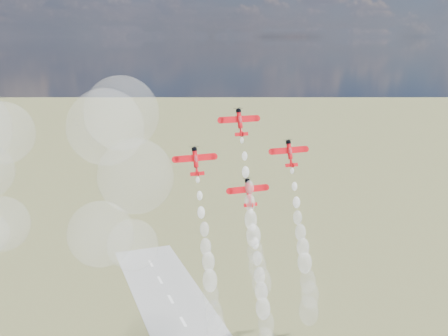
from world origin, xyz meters
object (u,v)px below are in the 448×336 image
Objects in this scene: plane_left at (196,161)px; plane_right at (290,153)px; plane_lead at (240,122)px; plane_slot at (249,192)px.

plane_right is (28.43, 0.00, 0.00)m from plane_left.
plane_lead is 1.00× the size of plane_slot.
plane_slot is (14.21, -3.49, -9.32)m from plane_left.
plane_lead is at bearing 166.21° from plane_right.
plane_slot is at bearing -166.21° from plane_right.
plane_lead reaches higher than plane_slot.
plane_left is at bearing 166.21° from plane_slot.
plane_right is at bearing -13.79° from plane_lead.
plane_left is at bearing 180.00° from plane_right.
plane_right is (14.21, -3.49, -9.32)m from plane_lead.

